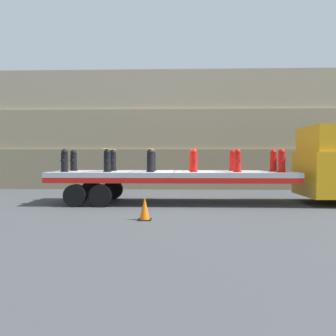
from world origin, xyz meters
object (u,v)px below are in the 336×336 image
(fire_hydrant_red_near_4, at_px, (237,161))
(fire_hydrant_red_near_5, at_px, (282,161))
(truck_cab, at_px, (336,166))
(fire_hydrant_black_far_2, at_px, (153,160))
(fire_hydrant_black_far_1, at_px, (113,160))
(fire_hydrant_red_far_3, at_px, (192,160))
(fire_hydrant_red_near_3, at_px, (194,161))
(fire_hydrant_black_near_1, at_px, (107,161))
(fire_hydrant_red_far_4, at_px, (233,160))
(traffic_cone, at_px, (145,208))
(fire_hydrant_black_far_0, at_px, (74,160))
(fire_hydrant_black_near_2, at_px, (150,161))
(flatbed_trailer, at_px, (161,177))
(fire_hydrant_black_near_0, at_px, (65,161))
(fire_hydrant_red_far_5, at_px, (273,160))

(fire_hydrant_red_near_4, distance_m, fire_hydrant_red_near_5, 1.67)
(truck_cab, bearing_deg, fire_hydrant_black_far_2, 175.72)
(fire_hydrant_black_far_1, height_order, fire_hydrant_red_near_5, same)
(fire_hydrant_black_far_2, relative_size, fire_hydrant_red_far_3, 1.00)
(fire_hydrant_red_near_3, bearing_deg, fire_hydrant_red_near_5, 0.00)
(fire_hydrant_black_near_1, height_order, fire_hydrant_red_near_3, same)
(fire_hydrant_red_far_4, height_order, traffic_cone, fire_hydrant_red_far_4)
(fire_hydrant_black_near_1, relative_size, traffic_cone, 1.29)
(truck_cab, distance_m, traffic_cone, 8.14)
(fire_hydrant_black_far_0, relative_size, fire_hydrant_red_far_3, 1.00)
(fire_hydrant_black_near_2, xyz_separation_m, fire_hydrant_red_near_5, (5.01, 0.00, 0.00))
(fire_hydrant_black_far_0, bearing_deg, fire_hydrant_red_near_4, -9.30)
(fire_hydrant_red_near_4, bearing_deg, flatbed_trailer, 169.55)
(fire_hydrant_black_near_0, height_order, fire_hydrant_black_far_2, same)
(fire_hydrant_red_far_3, bearing_deg, fire_hydrant_red_near_3, -90.00)
(fire_hydrant_black_near_2, distance_m, fire_hydrant_black_far_2, 1.09)
(fire_hydrant_black_far_2, relative_size, fire_hydrant_red_near_4, 1.00)
(fire_hydrant_red_far_3, bearing_deg, traffic_cone, -110.73)
(fire_hydrant_red_far_4, bearing_deg, fire_hydrant_black_near_0, -170.70)
(fire_hydrant_red_far_3, bearing_deg, fire_hydrant_black_near_0, -167.69)
(fire_hydrant_red_near_4, distance_m, fire_hydrant_red_far_4, 1.09)
(fire_hydrant_black_near_0, bearing_deg, fire_hydrant_red_far_4, 9.30)
(fire_hydrant_black_near_0, xyz_separation_m, fire_hydrant_red_far_4, (6.68, 1.09, 0.00))
(flatbed_trailer, distance_m, fire_hydrant_black_far_0, 3.81)
(fire_hydrant_black_near_1, relative_size, fire_hydrant_black_far_1, 1.00)
(fire_hydrant_red_near_4, height_order, fire_hydrant_red_far_5, same)
(fire_hydrant_red_near_3, bearing_deg, truck_cab, 5.54)
(fire_hydrant_black_far_0, distance_m, fire_hydrant_black_near_2, 3.51)
(fire_hydrant_black_near_0, xyz_separation_m, fire_hydrant_black_far_2, (3.34, 1.09, 0.00))
(fire_hydrant_black_far_1, distance_m, fire_hydrant_red_far_3, 3.34)
(fire_hydrant_black_far_0, relative_size, fire_hydrant_black_far_2, 1.00)
(fire_hydrant_black_far_1, xyz_separation_m, traffic_cone, (1.77, -4.15, -1.37))
(fire_hydrant_black_far_0, distance_m, fire_hydrant_red_far_4, 6.68)
(fire_hydrant_black_near_2, relative_size, fire_hydrant_black_far_2, 1.00)
(fire_hydrant_black_near_2, xyz_separation_m, fire_hydrant_red_far_3, (1.67, 1.09, 0.00))
(fire_hydrant_black_near_0, distance_m, fire_hydrant_black_near_2, 3.34)
(fire_hydrant_black_near_1, bearing_deg, flatbed_trailer, 14.97)
(fire_hydrant_red_far_4, bearing_deg, truck_cab, -7.85)
(flatbed_trailer, relative_size, traffic_cone, 13.88)
(fire_hydrant_black_near_1, distance_m, fire_hydrant_black_far_2, 2.00)
(fire_hydrant_black_near_1, height_order, fire_hydrant_black_far_1, same)
(fire_hydrant_black_near_2, xyz_separation_m, fire_hydrant_red_near_4, (3.34, 0.00, 0.00))
(fire_hydrant_black_near_2, distance_m, fire_hydrant_red_near_4, 3.34)
(fire_hydrant_black_far_1, distance_m, fire_hydrant_red_far_4, 5.01)
(fire_hydrant_red_far_3, bearing_deg, flatbed_trailer, -157.12)
(fire_hydrant_black_far_1, xyz_separation_m, fire_hydrant_red_near_4, (5.01, -1.09, 0.00))
(fire_hydrant_black_far_0, distance_m, fire_hydrant_red_far_3, 5.01)
(fire_hydrant_red_near_5, bearing_deg, fire_hydrant_black_near_0, 180.00)
(fire_hydrant_black_far_0, relative_size, fire_hydrant_red_near_5, 1.00)
(flatbed_trailer, relative_size, fire_hydrant_black_near_1, 10.74)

